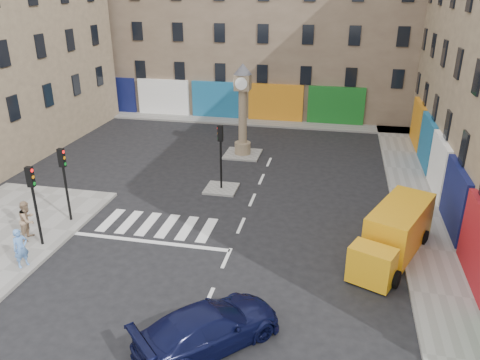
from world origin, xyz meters
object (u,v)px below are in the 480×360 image
(pedestrian_blue, at_px, (21,248))
(navy_sedan, at_px, (209,327))
(traffic_light_left_near, at_px, (33,194))
(clock_pillar, at_px, (243,104))
(traffic_light_island, at_px, (221,147))
(traffic_light_left_far, at_px, (64,173))
(pedestrian_tan, at_px, (28,220))
(yellow_van, at_px, (394,233))

(pedestrian_blue, bearing_deg, navy_sedan, -79.41)
(traffic_light_left_near, height_order, clock_pillar, clock_pillar)
(navy_sedan, bearing_deg, pedestrian_blue, 26.43)
(traffic_light_left_near, xyz_separation_m, traffic_light_island, (6.30, 7.80, -0.03))
(clock_pillar, relative_size, pedestrian_blue, 3.61)
(traffic_light_left_near, xyz_separation_m, pedestrian_blue, (0.30, -1.74, -1.63))
(traffic_light_left_far, bearing_deg, traffic_light_island, 40.60)
(traffic_light_island, relative_size, pedestrian_tan, 2.01)
(navy_sedan, distance_m, pedestrian_tan, 10.92)
(navy_sedan, relative_size, pedestrian_tan, 2.70)
(pedestrian_blue, bearing_deg, yellow_van, -46.22)
(pedestrian_tan, bearing_deg, navy_sedan, -123.39)
(traffic_light_left_far, relative_size, clock_pillar, 0.61)
(traffic_light_left_far, xyz_separation_m, pedestrian_blue, (0.30, -4.14, -1.63))
(navy_sedan, bearing_deg, traffic_light_left_near, 17.37)
(navy_sedan, bearing_deg, clock_pillar, -38.10)
(clock_pillar, xyz_separation_m, yellow_van, (8.98, -11.22, -2.49))
(traffic_light_island, relative_size, pedestrian_blue, 2.19)
(traffic_light_left_near, relative_size, pedestrian_tan, 2.01)
(yellow_van, bearing_deg, traffic_light_left_far, -156.07)
(traffic_light_island, height_order, navy_sedan, traffic_light_island)
(traffic_light_left_near, distance_m, yellow_van, 15.57)
(traffic_light_left_far, distance_m, yellow_van, 15.36)
(yellow_van, distance_m, pedestrian_tan, 16.27)
(traffic_light_island, distance_m, yellow_van, 10.50)
(navy_sedan, height_order, pedestrian_blue, pedestrian_blue)
(pedestrian_blue, bearing_deg, traffic_light_island, -4.46)
(traffic_light_left_far, xyz_separation_m, pedestrian_tan, (-0.84, -2.02, -1.55))
(traffic_light_left_far, distance_m, pedestrian_tan, 2.69)
(traffic_light_left_near, bearing_deg, traffic_light_island, 51.07)
(traffic_light_island, xyz_separation_m, clock_pillar, (0.00, 6.00, 0.96))
(traffic_light_left_near, height_order, pedestrian_tan, traffic_light_left_near)
(yellow_van, height_order, pedestrian_tan, yellow_van)
(traffic_light_left_near, height_order, navy_sedan, traffic_light_left_near)
(clock_pillar, distance_m, pedestrian_tan, 15.40)
(traffic_light_left_near, bearing_deg, clock_pillar, 65.45)
(traffic_light_left_near, bearing_deg, navy_sedan, -26.18)
(clock_pillar, xyz_separation_m, pedestrian_blue, (-6.00, -15.53, -2.55))
(yellow_van, height_order, pedestrian_blue, yellow_van)
(clock_pillar, bearing_deg, yellow_van, -51.34)
(traffic_light_left_far, bearing_deg, pedestrian_blue, -85.85)
(traffic_light_left_near, bearing_deg, yellow_van, 9.57)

